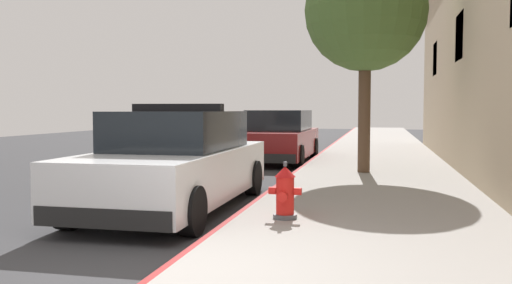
{
  "coord_description": "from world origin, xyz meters",
  "views": [
    {
      "loc": [
        1.89,
        -4.51,
        1.6
      ],
      "look_at": [
        -0.3,
        5.16,
        1.0
      ],
      "focal_mm": 38.56,
      "sensor_mm": 36.0,
      "label": 1
    }
  ],
  "objects_px": {
    "street_tree": "(365,11)",
    "parked_car_silver_ahead": "(279,137)",
    "fire_hydrant": "(285,193)",
    "police_cruiser": "(177,163)"
  },
  "relations": [
    {
      "from": "street_tree",
      "to": "parked_car_silver_ahead",
      "type": "bearing_deg",
      "value": 127.53
    },
    {
      "from": "parked_car_silver_ahead",
      "to": "fire_hydrant",
      "type": "xyz_separation_m",
      "value": [
        1.75,
        -9.16,
        -0.25
      ]
    },
    {
      "from": "street_tree",
      "to": "fire_hydrant",
      "type": "bearing_deg",
      "value": -98.53
    },
    {
      "from": "fire_hydrant",
      "to": "street_tree",
      "type": "distance_m",
      "value": 6.71
    },
    {
      "from": "parked_car_silver_ahead",
      "to": "police_cruiser",
      "type": "bearing_deg",
      "value": -91.26
    },
    {
      "from": "police_cruiser",
      "to": "parked_car_silver_ahead",
      "type": "distance_m",
      "value": 8.11
    },
    {
      "from": "fire_hydrant",
      "to": "parked_car_silver_ahead",
      "type": "bearing_deg",
      "value": 100.82
    },
    {
      "from": "police_cruiser",
      "to": "street_tree",
      "type": "relative_size",
      "value": 0.95
    },
    {
      "from": "police_cruiser",
      "to": "fire_hydrant",
      "type": "bearing_deg",
      "value": -28.51
    },
    {
      "from": "parked_car_silver_ahead",
      "to": "fire_hydrant",
      "type": "height_order",
      "value": "parked_car_silver_ahead"
    }
  ]
}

